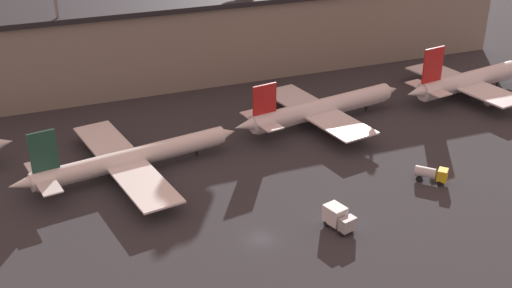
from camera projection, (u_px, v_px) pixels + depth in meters
ground at (261, 239)px, 97.84m from camera, size 600.00×600.00×0.00m
terminal_building at (146, 39)px, 155.89m from camera, size 186.36×25.65×20.20m
airplane_1 at (130, 159)px, 115.25m from camera, size 42.80×37.29×11.88m
airplane_2 at (321, 109)px, 134.67m from camera, size 42.02×31.41×11.54m
airplane_3 at (467, 81)px, 148.46m from camera, size 37.70×30.57×13.67m
service_vehicle_0 at (431, 174)px, 113.08m from camera, size 5.30×5.37×2.82m
service_vehicle_2 at (338, 217)px, 99.75m from camera, size 3.89×5.72×3.55m
lamp_post_1 at (59, 26)px, 136.53m from camera, size 1.80×1.80×29.45m
lamp_post_2 at (248, 16)px, 151.56m from camera, size 1.80×1.80×25.82m
lamp_post_3 at (376, 6)px, 163.44m from camera, size 1.80×1.80×24.25m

